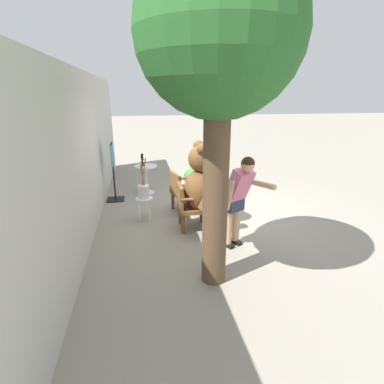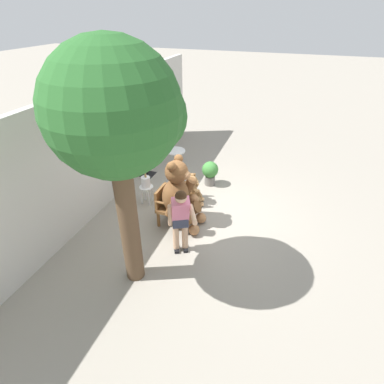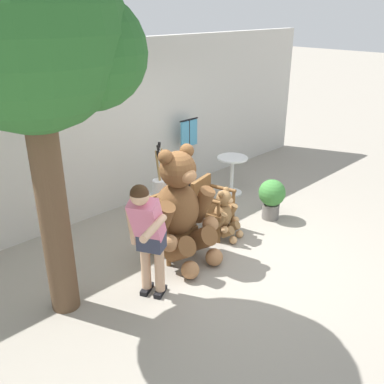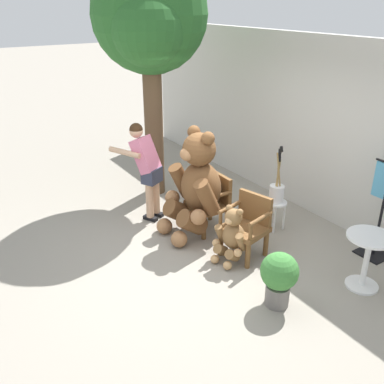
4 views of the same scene
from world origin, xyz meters
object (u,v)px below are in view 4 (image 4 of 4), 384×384
object	(u,v)px
wooden_chair_left	(211,201)
patio_tree	(149,21)
clothing_display_stand	(382,208)
teddy_bear_large	(196,185)
teddy_bear_small	(232,235)
potted_plant	(279,276)
person_visitor	(146,164)
round_side_table	(367,255)
white_stool	(275,208)
wooden_chair_right	(247,224)
brush_bucket	(277,191)

from	to	relation	value
wooden_chair_left	patio_tree	size ratio (longest dim) A/B	0.22
wooden_chair_left	patio_tree	world-z (taller)	patio_tree
wooden_chair_left	clothing_display_stand	xyz separation A→B (m)	(1.86, 1.48, 0.26)
teddy_bear_large	clothing_display_stand	distance (m)	2.56
teddy_bear_small	patio_tree	size ratio (longest dim) A/B	0.20
wooden_chair_left	potted_plant	distance (m)	1.96
teddy_bear_large	person_visitor	distance (m)	0.94
round_side_table	white_stool	bearing A→B (deg)	177.05
white_stool	patio_tree	size ratio (longest dim) A/B	0.12
round_side_table	wooden_chair_right	bearing A→B (deg)	-151.89
person_visitor	round_side_table	size ratio (longest dim) A/B	2.15
wooden_chair_left	white_stool	xyz separation A→B (m)	(0.55, 0.82, -0.11)
brush_bucket	wooden_chair_left	bearing A→B (deg)	-123.77
round_side_table	teddy_bear_small	bearing A→B (deg)	-143.01
wooden_chair_left	white_stool	size ratio (longest dim) A/B	1.87
wooden_chair_left	clothing_display_stand	distance (m)	2.39
wooden_chair_right	person_visitor	world-z (taller)	person_visitor
wooden_chair_left	wooden_chair_right	bearing A→B (deg)	-0.12
potted_plant	brush_bucket	bearing A→B (deg)	138.44
round_side_table	clothing_display_stand	world-z (taller)	clothing_display_stand
patio_tree	potted_plant	world-z (taller)	patio_tree
brush_bucket	wooden_chair_right	bearing A→B (deg)	-68.94
brush_bucket	round_side_table	size ratio (longest dim) A/B	1.23
wooden_chair_left	person_visitor	xyz separation A→B (m)	(-0.86, -0.63, 0.45)
teddy_bear_large	round_side_table	world-z (taller)	teddy_bear_large
person_visitor	wooden_chair_right	bearing A→B (deg)	20.13
clothing_display_stand	wooden_chair_left	bearing A→B (deg)	-141.39
brush_bucket	round_side_table	xyz separation A→B (m)	(1.69, -0.09, -0.20)
patio_tree	teddy_bear_large	bearing A→B (deg)	-6.00
teddy_bear_large	clothing_display_stand	world-z (taller)	teddy_bear_large
patio_tree	brush_bucket	bearing A→B (deg)	23.25
teddy_bear_large	patio_tree	xyz separation A→B (m)	(-1.59, 0.17, 2.15)
white_stool	potted_plant	size ratio (longest dim) A/B	0.68
wooden_chair_left	teddy_bear_small	world-z (taller)	wooden_chair_left
wooden_chair_right	teddy_bear_small	size ratio (longest dim) A/B	1.08
person_visitor	potted_plant	xyz separation A→B (m)	(2.78, 0.24, -0.52)
wooden_chair_right	round_side_table	world-z (taller)	wooden_chair_right
potted_plant	person_visitor	bearing A→B (deg)	-175.12
white_stool	potted_plant	bearing A→B (deg)	-41.57
person_visitor	clothing_display_stand	world-z (taller)	person_visitor
wooden_chair_left	white_stool	distance (m)	0.99
teddy_bear_small	round_side_table	distance (m)	1.69
patio_tree	teddy_bear_small	bearing A→B (deg)	-4.18
wooden_chair_right	patio_tree	distance (m)	3.50
brush_bucket	patio_tree	distance (m)	3.28
white_stool	clothing_display_stand	bearing A→B (deg)	26.89
teddy_bear_large	potted_plant	bearing A→B (deg)	-3.80
teddy_bear_large	round_side_table	bearing A→B (deg)	24.08
potted_plant	wooden_chair_right	bearing A→B (deg)	159.47
person_visitor	clothing_display_stand	distance (m)	3.45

